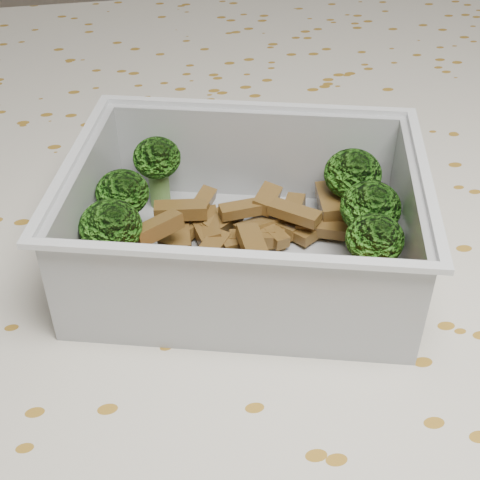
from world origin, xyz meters
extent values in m
cube|color=brown|center=(0.00, 0.00, 0.73)|extent=(1.40, 0.90, 0.04)
cube|color=beige|center=(0.00, 0.00, 0.75)|extent=(1.46, 0.96, 0.01)
cube|color=beige|center=(0.00, 0.48, 0.66)|extent=(1.46, 0.01, 0.18)
cube|color=#B9BCC1|center=(0.01, 0.01, 0.76)|extent=(0.21, 0.18, 0.00)
cube|color=#B9BCC1|center=(0.03, 0.07, 0.79)|extent=(0.17, 0.05, 0.06)
cube|color=#B9BCC1|center=(-0.01, -0.06, 0.79)|extent=(0.17, 0.05, 0.06)
cube|color=#B9BCC1|center=(0.09, -0.02, 0.79)|extent=(0.04, 0.12, 0.06)
cube|color=#B9BCC1|center=(-0.08, 0.03, 0.79)|extent=(0.04, 0.12, 0.06)
cube|color=silver|center=(0.03, 0.08, 0.82)|extent=(0.18, 0.06, 0.00)
cube|color=silver|center=(-0.01, -0.06, 0.82)|extent=(0.18, 0.06, 0.00)
cube|color=silver|center=(0.10, -0.02, 0.82)|extent=(0.04, 0.13, 0.00)
cube|color=silver|center=(-0.08, 0.03, 0.82)|extent=(0.04, 0.13, 0.00)
cylinder|color=#608C3F|center=(-0.03, 0.07, 0.77)|extent=(0.02, 0.02, 0.02)
ellipsoid|color=#367B1B|center=(-0.03, 0.07, 0.79)|extent=(0.03, 0.03, 0.02)
cylinder|color=#608C3F|center=(0.08, 0.03, 0.77)|extent=(0.02, 0.02, 0.02)
ellipsoid|color=#367B1B|center=(0.08, 0.03, 0.79)|extent=(0.03, 0.03, 0.03)
cylinder|color=#608C3F|center=(-0.06, 0.04, 0.77)|extent=(0.02, 0.02, 0.02)
ellipsoid|color=#367B1B|center=(-0.06, 0.04, 0.79)|extent=(0.03, 0.03, 0.03)
cylinder|color=#608C3F|center=(0.08, 0.00, 0.77)|extent=(0.02, 0.02, 0.02)
ellipsoid|color=#367B1B|center=(0.08, 0.00, 0.79)|extent=(0.03, 0.03, 0.03)
cylinder|color=#608C3F|center=(-0.06, 0.01, 0.77)|extent=(0.02, 0.02, 0.02)
ellipsoid|color=#367B1B|center=(-0.06, 0.01, 0.79)|extent=(0.03, 0.03, 0.03)
cylinder|color=#608C3F|center=(0.07, -0.03, 0.77)|extent=(0.02, 0.02, 0.02)
ellipsoid|color=#367B1B|center=(0.07, -0.03, 0.79)|extent=(0.03, 0.03, 0.03)
cube|color=brown|center=(0.05, 0.02, 0.77)|extent=(0.03, 0.03, 0.01)
cube|color=brown|center=(0.06, 0.03, 0.78)|extent=(0.02, 0.03, 0.01)
cube|color=brown|center=(-0.03, 0.01, 0.77)|extent=(0.03, 0.02, 0.01)
cube|color=brown|center=(-0.02, 0.04, 0.78)|extent=(0.03, 0.02, 0.01)
cube|color=brown|center=(-0.01, 0.04, 0.77)|extent=(0.02, 0.02, 0.01)
cube|color=brown|center=(-0.03, 0.03, 0.77)|extent=(0.03, 0.03, 0.01)
cube|color=brown|center=(0.03, 0.04, 0.77)|extent=(0.03, 0.03, 0.01)
cube|color=brown|center=(0.01, 0.01, 0.77)|extent=(0.03, 0.01, 0.01)
cube|color=brown|center=(0.04, 0.04, 0.77)|extent=(0.02, 0.03, 0.01)
cube|color=brown|center=(0.01, 0.00, 0.78)|extent=(0.01, 0.03, 0.01)
cube|color=brown|center=(-0.01, 0.01, 0.77)|extent=(0.03, 0.03, 0.01)
cube|color=brown|center=(0.06, 0.02, 0.77)|extent=(0.03, 0.02, 0.01)
cube|color=brown|center=(0.02, 0.02, 0.77)|extent=(0.03, 0.02, 0.01)
cube|color=brown|center=(0.04, 0.03, 0.77)|extent=(0.03, 0.03, 0.01)
cube|color=brown|center=(-0.01, 0.05, 0.78)|extent=(0.02, 0.03, 0.01)
cube|color=brown|center=(-0.01, 0.03, 0.77)|extent=(0.01, 0.03, 0.01)
cube|color=brown|center=(-0.03, 0.03, 0.77)|extent=(0.01, 0.03, 0.01)
cube|color=brown|center=(0.00, 0.00, 0.77)|extent=(0.03, 0.01, 0.01)
cube|color=brown|center=(0.04, 0.02, 0.78)|extent=(0.03, 0.03, 0.01)
cube|color=brown|center=(-0.04, 0.01, 0.79)|extent=(0.03, 0.02, 0.01)
cube|color=brown|center=(0.03, 0.03, 0.77)|extent=(0.02, 0.03, 0.01)
cube|color=brown|center=(0.01, 0.03, 0.78)|extent=(0.03, 0.01, 0.01)
cube|color=brown|center=(0.02, 0.03, 0.77)|extent=(0.03, 0.02, 0.01)
cube|color=brown|center=(0.03, 0.04, 0.78)|extent=(0.02, 0.03, 0.01)
cube|color=brown|center=(-0.01, 0.03, 0.77)|extent=(0.01, 0.03, 0.01)
cube|color=brown|center=(0.03, 0.03, 0.77)|extent=(0.02, 0.03, 0.01)
cube|color=brown|center=(0.03, 0.02, 0.77)|extent=(0.02, 0.03, 0.01)
cube|color=brown|center=(0.00, 0.03, 0.77)|extent=(0.03, 0.03, 0.01)
cylinder|color=#BC502D|center=(0.00, -0.03, 0.78)|extent=(0.14, 0.08, 0.03)
sphere|color=#BC502D|center=(0.06, -0.06, 0.78)|extent=(0.03, 0.03, 0.03)
sphere|color=#BC502D|center=(-0.06, 0.00, 0.78)|extent=(0.03, 0.03, 0.03)
camera|label=1|loc=(-0.05, -0.28, 1.01)|focal=50.00mm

